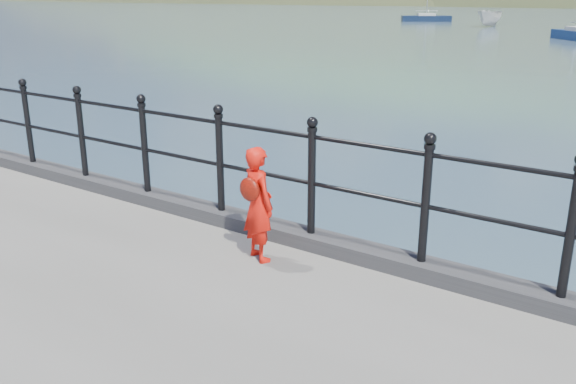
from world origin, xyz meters
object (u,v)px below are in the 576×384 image
Objects in this scene: child at (258,203)px; sailboat_port at (576,35)px; sailboat_left at (426,19)px; railing at (263,160)px; launch_white at (490,18)px.

sailboat_port is (-6.08, 48.13, -1.23)m from child.
railing is at bearing -99.90° from sailboat_left.
sailboat_port is at bearing -48.78° from launch_white.
railing reaches higher than child.
child reaches higher than launch_white.
child is 48.53m from sailboat_port.
launch_white is at bearing 175.90° from sailboat_port.
sailboat_left is at bearing 111.40° from railing.
launch_white is at bearing -69.40° from sailboat_left.
child is 0.25× the size of launch_white.
railing is at bearing -33.60° from child.
sailboat_port reaches higher than launch_white.
launch_white is at bearing -50.52° from child.
sailboat_port is (-5.74, 47.58, -1.48)m from railing.
sailboat_left is 1.21× the size of sailboat_port.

